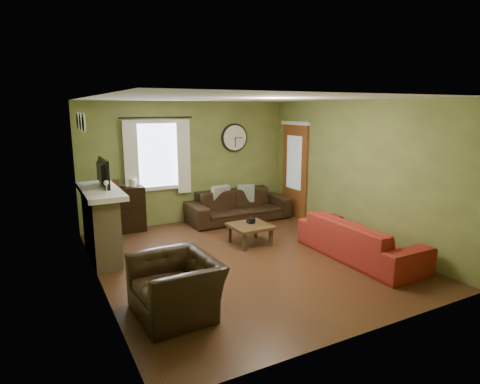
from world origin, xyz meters
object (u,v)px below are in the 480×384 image
sofa_brown (239,206)px  armchair (176,287)px  coffee_table (250,234)px  bookshelf (125,210)px  sofa_red (359,239)px

sofa_brown → armchair: armchair is taller
sofa_brown → armchair: bearing=-128.0°
coffee_table → bookshelf: bearing=135.8°
sofa_red → sofa_brown: bearing=13.3°
sofa_red → coffee_table: size_ratio=3.24×
bookshelf → sofa_red: (3.13, -3.26, -0.13)m
sofa_red → coffee_table: sofa_red is taller
coffee_table → armchair: bearing=-138.5°
sofa_brown → sofa_red: sofa_brown is taller
armchair → sofa_brown: bearing=139.2°
sofa_brown → sofa_red: (0.70, -2.98, -0.00)m
bookshelf → sofa_brown: 2.44m
sofa_brown → coffee_table: size_ratio=3.29×
sofa_red → armchair: armchair is taller
sofa_brown → coffee_table: bearing=-110.2°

